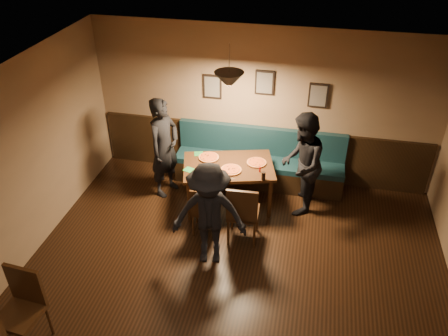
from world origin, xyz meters
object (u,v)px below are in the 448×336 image
Objects in this scene: diner_right at (302,164)px; chair_near_right at (243,211)px; cafe_chair_far at (19,314)px; dining_table at (228,185)px; soda_glass at (263,176)px; tabasco_bottle at (260,169)px; chair_near_left at (205,208)px; diner_left at (164,148)px; diner_front at (209,215)px; booth_bench at (259,159)px.

chair_near_right is at bearing -37.69° from diner_right.
chair_near_right is at bearing -127.48° from cafe_chair_far.
diner_right is 4.48m from cafe_chair_far.
soda_glass is at bearing -40.30° from dining_table.
diner_right is 16.02× the size of tabasco_bottle.
chair_near_left is at bearing -151.12° from soda_glass.
diner_left reaches higher than cafe_chair_far.
diner_left is 16.34× the size of tabasco_bottle.
diner_left is 1.80m from soda_glass.
dining_table is at bearing 113.61° from chair_near_right.
chair_near_left is 0.54× the size of diner_front.
soda_glass reaches higher than dining_table.
chair_near_right is 0.99× the size of cafe_chair_far.
diner_front is at bearing -112.24° from tabasco_bottle.
diner_left reaches higher than soda_glass.
booth_bench is 27.44× the size of tabasco_bottle.
booth_bench is 2.85× the size of cafe_chair_far.
soda_glass is (0.61, -0.29, 0.46)m from dining_table.
soda_glass is at bearing -83.75° from diner_left.
cafe_chair_far reaches higher than dining_table.
diner_front is (0.22, -0.61, 0.37)m from chair_near_left.
cafe_chair_far reaches higher than soda_glass.
diner_front reaches higher than tabasco_bottle.
booth_bench reaches higher than dining_table.
booth_bench is at bearing -48.85° from diner_left.
diner_right is at bearing 48.03° from chair_near_right.
soda_glass is at bearing -51.14° from diner_right.
cafe_chair_far is (-0.66, -3.35, -0.37)m from diner_left.
diner_left is at bearing 166.13° from soda_glass.
dining_table is 1.40× the size of chair_near_right.
cafe_chair_far is (-2.19, -2.40, 0.01)m from chair_near_right.
cafe_chair_far is (-1.80, -3.21, 0.14)m from dining_table.
booth_bench reaches higher than chair_near_left.
diner_right is (0.77, 0.94, 0.36)m from chair_near_right.
diner_left is (-1.54, -0.59, 0.39)m from booth_bench.
cafe_chair_far is at bearing -142.39° from diner_front.
booth_bench is 1.70m from diner_left.
booth_bench is 2.89× the size of chair_near_right.
chair_near_left is 0.62m from chair_near_right.
chair_near_right is 9.51× the size of tabasco_bottle.
chair_near_left is 0.83× the size of cafe_chair_far.
chair_near_left is 1.36m from diner_left.
diner_left reaches higher than chair_near_right.
diner_left is at bearing 119.11° from diner_front.
diner_left reaches higher than booth_bench.
chair_near_right is at bearing -112.71° from soda_glass.
tabasco_bottle is (-0.64, -0.21, -0.04)m from diner_right.
chair_near_right is 1.27m from diner_right.
diner_left is 1.89m from diner_front.
dining_table is 0.69m from tabasco_bottle.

